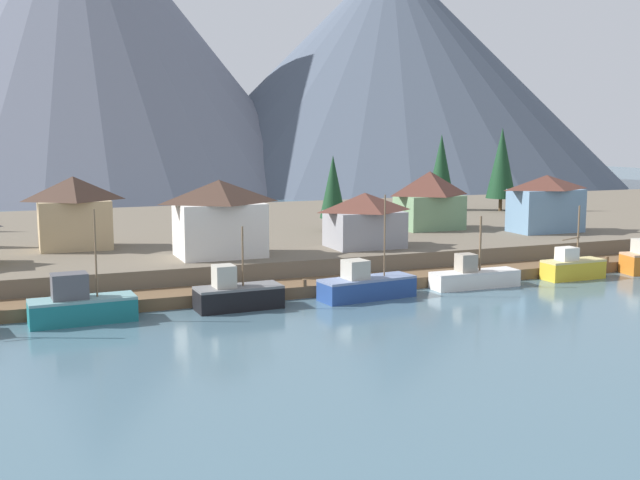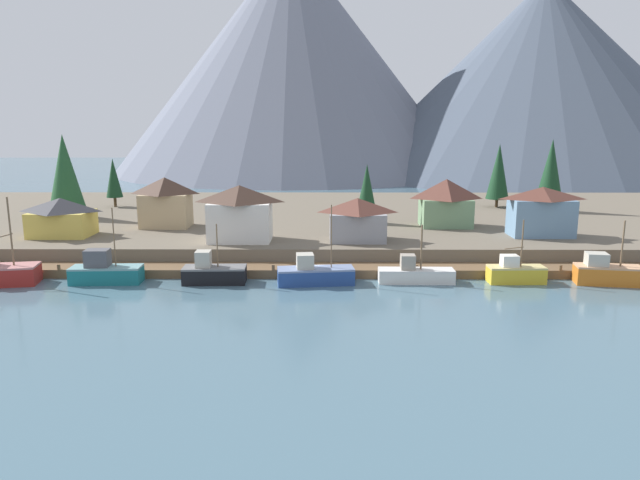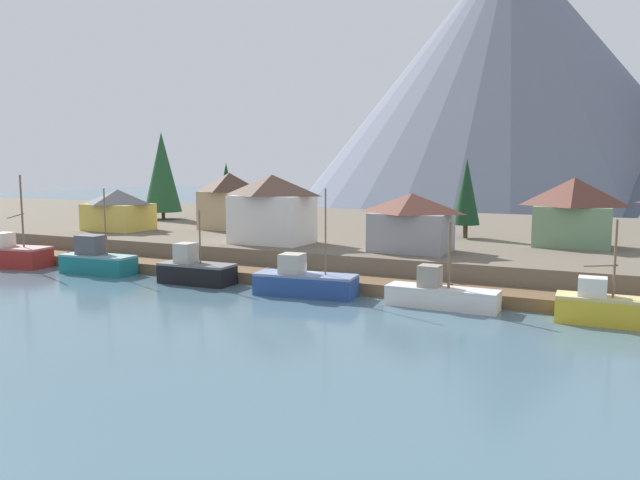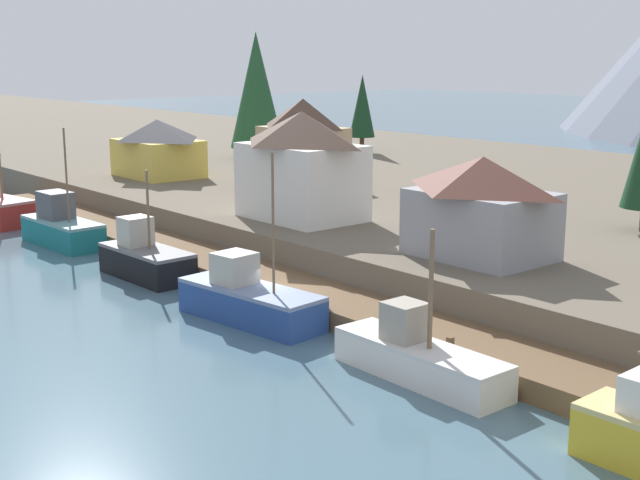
# 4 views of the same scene
# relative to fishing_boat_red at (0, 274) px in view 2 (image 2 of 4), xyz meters

# --- Properties ---
(ground_plane) EXTENTS (400.00, 400.00, 1.00)m
(ground_plane) POSITION_rel_fishing_boat_red_xyz_m (33.18, 22.40, -1.71)
(ground_plane) COLOR #476675
(dock) EXTENTS (80.00, 4.00, 1.60)m
(dock) POSITION_rel_fishing_boat_red_xyz_m (33.18, 4.39, -0.71)
(dock) COLOR brown
(dock) RESTS_ON ground_plane
(shoreline_bank) EXTENTS (400.00, 56.00, 2.50)m
(shoreline_bank) POSITION_rel_fishing_boat_red_xyz_m (33.18, 34.40, 0.04)
(shoreline_bank) COLOR #665B4C
(shoreline_bank) RESTS_ON ground_plane
(mountain_west_peak) EXTENTS (121.10, 121.10, 76.02)m
(mountain_west_peak) POSITION_rel_fishing_boat_red_xyz_m (24.12, 147.67, 36.80)
(mountain_west_peak) COLOR slate
(mountain_west_peak) RESTS_ON ground_plane
(mountain_central_peak) EXTENTS (124.33, 124.33, 61.23)m
(mountain_central_peak) POSITION_rel_fishing_boat_red_xyz_m (104.70, 135.72, 29.40)
(mountain_central_peak) COLOR #475160
(mountain_central_peak) RESTS_ON ground_plane
(fishing_boat_red) EXTENTS (7.92, 4.40, 9.47)m
(fishing_boat_red) POSITION_rel_fishing_boat_red_xyz_m (0.00, 0.00, 0.00)
(fishing_boat_red) COLOR maroon
(fishing_boat_red) RESTS_ON ground_plane
(fishing_boat_teal) EXTENTS (7.62, 3.00, 8.27)m
(fishing_boat_teal) POSITION_rel_fishing_boat_red_xyz_m (11.04, 0.76, 0.06)
(fishing_boat_teal) COLOR #196B70
(fishing_boat_teal) RESTS_ON ground_plane
(fishing_boat_black) EXTENTS (6.83, 2.94, 6.52)m
(fishing_boat_black) POSITION_rel_fishing_boat_red_xyz_m (22.82, 0.79, -0.07)
(fishing_boat_black) COLOR black
(fishing_boat_black) RESTS_ON ground_plane
(fishing_boat_blue) EXTENTS (8.44, 3.59, 8.62)m
(fishing_boat_blue) POSITION_rel_fishing_boat_red_xyz_m (33.83, 0.45, -0.11)
(fishing_boat_blue) COLOR navy
(fishing_boat_blue) RESTS_ON ground_plane
(fishing_boat_white) EXTENTS (8.21, 2.35, 6.39)m
(fishing_boat_white) POSITION_rel_fishing_boat_red_xyz_m (44.80, 1.11, -0.27)
(fishing_boat_white) COLOR silver
(fishing_boat_white) RESTS_ON ground_plane
(fishing_boat_yellow) EXTENTS (6.11, 2.37, 6.93)m
(fishing_boat_yellow) POSITION_rel_fishing_boat_red_xyz_m (55.70, 1.10, -0.10)
(fishing_boat_yellow) COLOR gold
(fishing_boat_yellow) RESTS_ON ground_plane
(fishing_boat_orange) EXTENTS (7.06, 3.48, 7.01)m
(fishing_boat_orange) POSITION_rel_fishing_boat_red_xyz_m (65.32, 0.54, 0.06)
(fishing_boat_orange) COLOR #CC6B1E
(fishing_boat_orange) RESTS_ON ground_plane
(house_grey) EXTENTS (7.28, 5.45, 5.38)m
(house_grey) POSITION_rel_fishing_boat_red_xyz_m (39.07, 11.84, 4.04)
(house_grey) COLOR gray
(house_grey) RESTS_ON shoreline_bank
(house_tan) EXTENTS (7.01, 5.09, 7.05)m
(house_tan) POSITION_rel_fishing_boat_red_xyz_m (12.46, 21.38, 4.89)
(house_tan) COLOR tan
(house_tan) RESTS_ON shoreline_bank
(house_blue) EXTENTS (8.27, 4.52, 6.47)m
(house_blue) POSITION_rel_fishing_boat_red_xyz_m (63.18, 14.85, 4.58)
(house_blue) COLOR #6689A8
(house_blue) RESTS_ON shoreline_bank
(house_yellow) EXTENTS (7.86, 5.76, 5.01)m
(house_yellow) POSITION_rel_fishing_boat_red_xyz_m (0.59, 14.56, 3.85)
(house_yellow) COLOR gold
(house_yellow) RESTS_ON shoreline_bank
(house_white) EXTENTS (8.04, 5.70, 7.00)m
(house_white) POSITION_rel_fishing_boat_red_xyz_m (24.35, 11.59, 4.86)
(house_white) COLOR silver
(house_white) RESTS_ON shoreline_bank
(house_green) EXTENTS (7.34, 5.42, 6.76)m
(house_green) POSITION_rel_fishing_boat_red_xyz_m (52.22, 22.06, 4.75)
(house_green) COLOR #6B8E66
(house_green) RESTS_ON shoreline_bank
(conifer_near_left) EXTENTS (3.92, 3.92, 10.99)m
(conifer_near_left) POSITION_rel_fishing_boat_red_xyz_m (65.07, 41.11, 7.51)
(conifer_near_left) COLOR #4C3823
(conifer_near_left) RESTS_ON shoreline_bank
(conifer_near_right) EXTENTS (5.52, 5.52, 12.86)m
(conifer_near_right) POSITION_rel_fishing_boat_red_xyz_m (-4.96, 29.41, 8.28)
(conifer_near_right) COLOR #4C3823
(conifer_near_right) RESTS_ON shoreline_bank
(conifer_mid_left) EXTENTS (3.02, 3.02, 8.68)m
(conifer_mid_left) POSITION_rel_fishing_boat_red_xyz_m (41.13, 24.79, 6.35)
(conifer_mid_left) COLOR #4C3823
(conifer_mid_left) RESTS_ON shoreline_bank
(conifer_mid_right) EXTENTS (4.25, 4.25, 11.92)m
(conifer_mid_right) POSITION_rel_fishing_boat_red_xyz_m (72.41, 36.74, 8.16)
(conifer_mid_right) COLOR #4C3823
(conifer_mid_right) RESTS_ON shoreline_bank
(conifer_back_left) EXTENTS (2.81, 2.81, 8.44)m
(conifer_back_left) POSITION_rel_fishing_boat_red_xyz_m (-1.77, 41.28, 6.33)
(conifer_back_left) COLOR #4C3823
(conifer_back_left) RESTS_ON shoreline_bank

